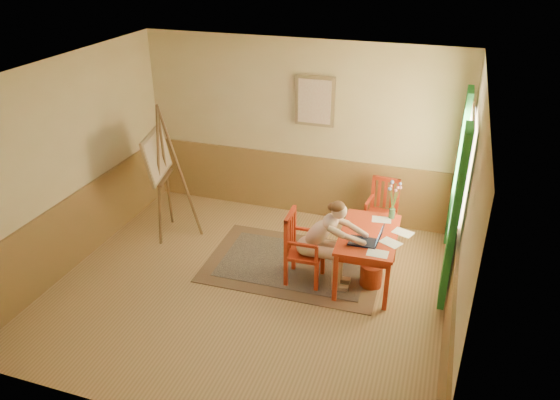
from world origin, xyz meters
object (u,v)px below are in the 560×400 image
(table, at_px, (368,239))
(laptop, at_px, (368,240))
(chair_back, at_px, (382,211))
(chair_left, at_px, (301,248))
(figure, at_px, (325,239))
(easel, at_px, (160,160))

(table, relative_size, laptop, 2.98)
(chair_back, bearing_deg, table, -90.48)
(chair_left, height_order, figure, figure)
(table, xyz_separation_m, figure, (-0.52, -0.25, 0.05))
(figure, xyz_separation_m, easel, (-2.60, 0.55, 0.53))
(chair_left, bearing_deg, figure, 1.10)
(figure, height_order, laptop, figure)
(laptop, distance_m, easel, 3.23)
(table, distance_m, figure, 0.58)
(laptop, bearing_deg, figure, -179.75)
(chair_left, distance_m, figure, 0.36)
(table, height_order, chair_left, chair_left)
(table, bearing_deg, chair_back, 89.52)
(table, height_order, chair_back, chair_back)
(easel, bearing_deg, laptop, -9.81)
(chair_left, height_order, easel, easel)
(laptop, bearing_deg, chair_back, 90.87)
(table, distance_m, chair_back, 1.15)
(laptop, height_order, easel, easel)
(table, height_order, figure, figure)
(table, bearing_deg, chair_left, -162.55)
(chair_left, height_order, chair_back, chair_left)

